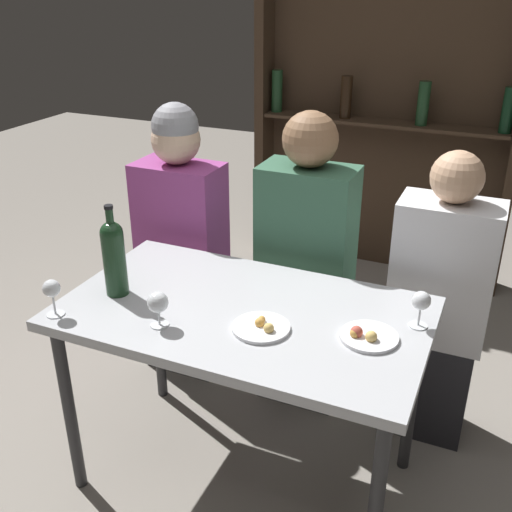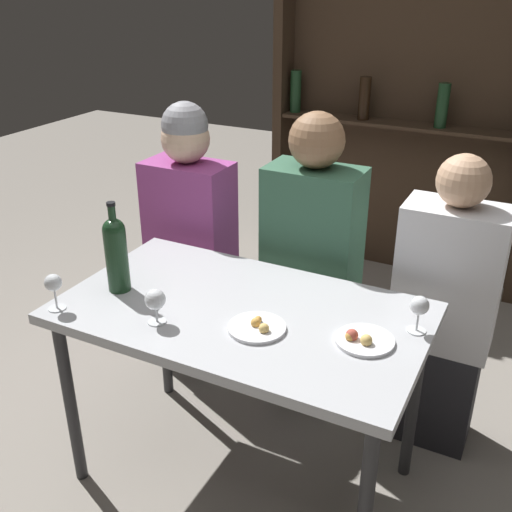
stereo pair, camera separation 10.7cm
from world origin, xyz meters
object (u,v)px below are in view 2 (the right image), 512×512
(wine_bottle, at_px, (116,251))
(seated_person_center, at_px, (311,274))
(seated_person_left, at_px, (191,245))
(food_plate_1, at_px, (257,327))
(wine_glass_1, at_px, (155,300))
(wine_glass_0, at_px, (53,285))
(food_plate_0, at_px, (362,339))
(wine_glass_2, at_px, (419,307))
(seated_person_right, at_px, (443,316))

(wine_bottle, height_order, seated_person_center, seated_person_center)
(seated_person_left, relative_size, seated_person_center, 0.99)
(seated_person_center, bearing_deg, food_plate_1, -82.98)
(wine_glass_1, bearing_deg, wine_glass_0, -166.98)
(food_plate_0, bearing_deg, food_plate_1, -165.82)
(wine_glass_2, bearing_deg, seated_person_center, 140.56)
(wine_glass_0, distance_m, food_plate_0, 1.01)
(wine_bottle, relative_size, seated_person_center, 0.25)
(wine_glass_0, xyz_separation_m, wine_glass_2, (1.10, 0.41, -0.00))
(food_plate_1, bearing_deg, wine_glass_2, 25.92)
(wine_glass_1, relative_size, seated_person_right, 0.10)
(seated_person_left, distance_m, seated_person_right, 1.14)
(seated_person_center, bearing_deg, seated_person_right, 0.00)
(wine_glass_1, height_order, food_plate_1, wine_glass_1)
(seated_person_left, height_order, seated_person_center, seated_person_center)
(wine_bottle, xyz_separation_m, food_plate_1, (0.55, -0.02, -0.14))
(seated_person_left, bearing_deg, wine_bottle, -79.56)
(wine_glass_2, xyz_separation_m, food_plate_0, (-0.13, -0.14, -0.08))
(seated_person_center, distance_m, seated_person_right, 0.55)
(wine_glass_1, bearing_deg, food_plate_1, 19.39)
(wine_glass_1, distance_m, seated_person_right, 1.11)
(food_plate_0, bearing_deg, wine_glass_1, -163.22)
(wine_glass_1, relative_size, food_plate_1, 0.64)
(wine_glass_1, bearing_deg, wine_bottle, 153.48)
(wine_bottle, bearing_deg, seated_person_left, 100.44)
(food_plate_1, xyz_separation_m, seated_person_center, (-0.08, 0.65, -0.13))
(wine_glass_0, height_order, wine_glass_1, wine_glass_0)
(wine_glass_0, height_order, food_plate_0, wine_glass_0)
(wine_glass_1, distance_m, food_plate_1, 0.33)
(wine_bottle, xyz_separation_m, seated_person_right, (1.02, 0.64, -0.32))
(seated_person_right, bearing_deg, food_plate_0, -104.59)
(seated_person_center, xyz_separation_m, seated_person_right, (0.55, 0.00, -0.05))
(food_plate_1, height_order, seated_person_left, seated_person_left)
(seated_person_left, relative_size, seated_person_right, 1.06)
(wine_glass_0, xyz_separation_m, seated_person_center, (0.57, 0.84, -0.21))
(wine_bottle, bearing_deg, food_plate_1, -1.57)
(wine_glass_1, xyz_separation_m, seated_person_center, (0.23, 0.76, -0.20))
(wine_glass_2, bearing_deg, food_plate_0, -133.57)
(wine_bottle, relative_size, wine_glass_0, 2.58)
(wine_bottle, height_order, food_plate_0, wine_bottle)
(food_plate_0, xyz_separation_m, seated_person_right, (0.15, 0.57, -0.18))
(food_plate_0, xyz_separation_m, seated_person_left, (-0.99, 0.57, -0.12))
(food_plate_0, height_order, seated_person_left, seated_person_left)
(seated_person_center, bearing_deg, seated_person_left, 180.00)
(wine_glass_1, height_order, food_plate_0, wine_glass_1)
(seated_person_left, distance_m, seated_person_center, 0.59)
(wine_glass_0, relative_size, seated_person_left, 0.10)
(wine_glass_2, height_order, food_plate_0, wine_glass_2)
(wine_glass_0, xyz_separation_m, food_plate_0, (0.97, 0.27, -0.08))
(food_plate_1, bearing_deg, seated_person_left, 135.81)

